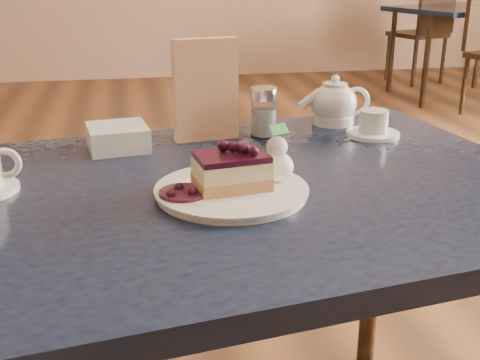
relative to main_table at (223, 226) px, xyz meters
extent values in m
cube|color=#131E30|center=(0.00, 0.00, 0.05)|extent=(1.19, 0.88, 0.04)
cylinder|color=#372210|center=(0.44, 0.38, -0.29)|extent=(0.05, 0.05, 0.65)
cylinder|color=white|center=(0.01, -0.05, 0.08)|extent=(0.23, 0.23, 0.01)
cube|color=#C7834D|center=(0.01, -0.05, 0.09)|extent=(0.12, 0.09, 0.02)
cube|color=beige|center=(0.01, -0.05, 0.12)|extent=(0.12, 0.09, 0.03)
cube|color=black|center=(0.01, -0.05, 0.13)|extent=(0.12, 0.09, 0.01)
ellipsoid|color=white|center=(0.08, -0.03, 0.11)|extent=(0.05, 0.05, 0.05)
cylinder|color=black|center=(-0.07, -0.06, 0.09)|extent=(0.07, 0.07, 0.01)
torus|color=white|center=(-0.34, 0.04, 0.12)|extent=(0.05, 0.01, 0.05)
cylinder|color=white|center=(0.35, 0.23, 0.08)|extent=(0.11, 0.11, 0.01)
cylinder|color=white|center=(0.35, 0.23, 0.10)|extent=(0.06, 0.06, 0.05)
ellipsoid|color=white|center=(0.30, 0.34, 0.11)|extent=(0.10, 0.10, 0.09)
cylinder|color=white|center=(0.30, 0.34, 0.16)|extent=(0.05, 0.05, 0.01)
cylinder|color=white|center=(0.23, 0.34, 0.11)|extent=(0.06, 0.02, 0.05)
cube|color=beige|center=(0.01, 0.27, 0.17)|extent=(0.13, 0.05, 0.20)
cylinder|color=white|center=(0.13, 0.27, 0.11)|extent=(0.05, 0.05, 0.08)
cylinder|color=silver|center=(0.13, 0.27, 0.16)|extent=(0.05, 0.05, 0.02)
cube|color=white|center=(-0.17, 0.23, 0.09)|extent=(0.12, 0.12, 0.05)
cube|color=#131E30|center=(2.37, 3.43, 0.06)|extent=(1.10, 0.98, 0.04)
cylinder|color=#372210|center=(1.99, 3.13, -0.29)|extent=(0.04, 0.04, 0.66)
cylinder|color=#372210|center=(1.99, 3.72, -0.29)|extent=(0.04, 0.04, 0.66)
cylinder|color=#372210|center=(2.76, 3.72, -0.29)|extent=(0.04, 0.04, 0.66)
camera|label=1|loc=(-0.14, -0.90, 0.41)|focal=45.00mm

